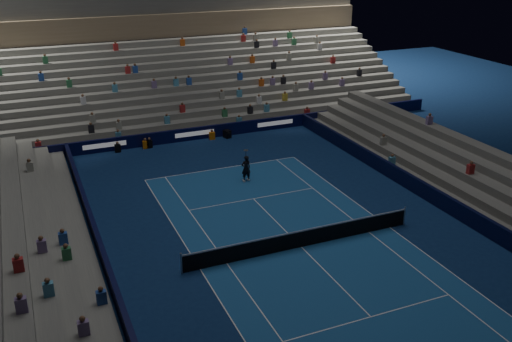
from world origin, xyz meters
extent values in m
plane|color=#0D2350|center=(0.00, 0.00, 0.00)|extent=(90.00, 90.00, 0.00)
cube|color=#1A4E8F|center=(0.00, 0.00, 0.01)|extent=(10.97, 23.77, 0.01)
cube|color=black|center=(0.00, 18.50, 0.50)|extent=(44.00, 0.25, 1.00)
cube|color=black|center=(9.70, 0.00, 0.50)|extent=(0.25, 37.00, 1.00)
cube|color=black|center=(-9.70, 0.00, 0.50)|extent=(0.25, 37.00, 1.00)
cube|color=slate|center=(0.00, 19.50, 0.25)|extent=(44.00, 1.00, 0.50)
cube|color=slate|center=(0.00, 20.50, 0.50)|extent=(44.00, 1.00, 1.00)
cube|color=slate|center=(0.00, 21.50, 0.75)|extent=(44.00, 1.00, 1.50)
cube|color=slate|center=(0.00, 22.50, 1.00)|extent=(44.00, 1.00, 2.00)
cube|color=slate|center=(0.00, 23.50, 1.25)|extent=(44.00, 1.00, 2.50)
cube|color=slate|center=(0.00, 24.50, 1.50)|extent=(44.00, 1.00, 3.00)
cube|color=slate|center=(0.00, 25.50, 1.75)|extent=(44.00, 1.00, 3.50)
cube|color=slate|center=(0.00, 26.50, 2.00)|extent=(44.00, 1.00, 4.00)
cube|color=slate|center=(0.00, 27.50, 2.25)|extent=(44.00, 1.00, 4.50)
cube|color=slate|center=(0.00, 28.50, 2.50)|extent=(44.00, 1.00, 5.00)
cube|color=slate|center=(0.00, 29.50, 2.75)|extent=(44.00, 1.00, 5.50)
cube|color=slate|center=(0.00, 30.50, 3.00)|extent=(44.00, 1.00, 6.00)
cube|color=#7D674D|center=(0.00, 31.60, 7.10)|extent=(44.00, 0.60, 2.20)
cube|color=slate|center=(10.50, 0.00, 0.25)|extent=(1.00, 37.00, 0.50)
cube|color=slate|center=(11.50, 0.00, 0.50)|extent=(1.00, 37.00, 1.00)
cube|color=slate|center=(12.50, 0.00, 0.75)|extent=(1.00, 37.00, 1.50)
cube|color=slate|center=(13.50, 0.00, 1.00)|extent=(1.00, 37.00, 2.00)
cube|color=slate|center=(-10.50, 0.00, 0.25)|extent=(1.00, 37.00, 0.50)
cube|color=slate|center=(-11.50, 0.00, 0.50)|extent=(1.00, 37.00, 1.00)
cube|color=slate|center=(-12.50, 0.00, 0.75)|extent=(1.00, 37.00, 1.50)
cube|color=slate|center=(-13.50, 0.00, 1.00)|extent=(1.00, 37.00, 2.00)
cylinder|color=#B2B2B7|center=(-6.40, 0.00, 0.55)|extent=(0.10, 0.10, 1.10)
cylinder|color=#B2B2B7|center=(6.40, 0.00, 0.55)|extent=(0.10, 0.10, 1.10)
cube|color=black|center=(0.00, 0.00, 0.45)|extent=(12.80, 0.03, 0.90)
cube|color=white|center=(0.00, 0.00, 0.94)|extent=(12.80, 0.04, 0.08)
imported|color=black|center=(0.64, 9.18, 0.89)|extent=(0.67, 0.46, 1.77)
cube|color=black|center=(2.57, 17.95, 0.31)|extent=(0.59, 0.67, 0.61)
cylinder|color=black|center=(2.57, 17.49, 0.49)|extent=(0.25, 0.38, 0.16)
camera|label=1|loc=(-12.25, -22.82, 14.79)|focal=39.99mm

